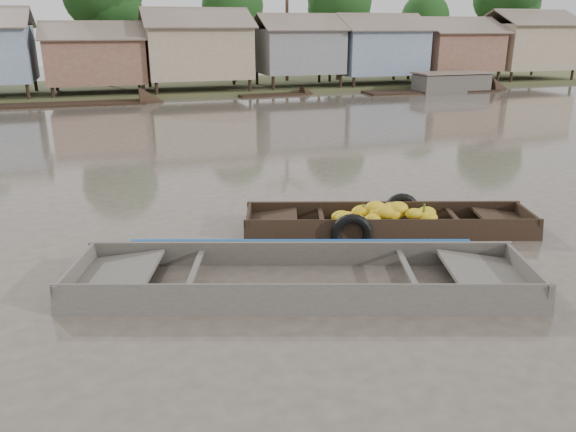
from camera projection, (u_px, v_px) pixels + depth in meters
name	position (u px, v px, depth m)	size (l,w,h in m)	color
ground	(328.00, 274.00, 10.22)	(120.00, 120.00, 0.00)	#4C433A
riverbank	(198.00, 44.00, 38.80)	(120.00, 12.47, 10.22)	#384723
banana_boat	(383.00, 222.00, 12.38)	(6.45, 3.30, 0.91)	black
viewer_boat	(302.00, 284.00, 9.69)	(8.09, 4.35, 0.63)	#423D38
distant_boats	(371.00, 93.00, 35.63)	(46.50, 15.00, 1.38)	black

